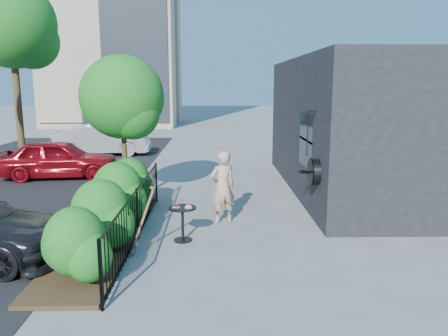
{
  "coord_description": "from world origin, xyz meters",
  "views": [
    {
      "loc": [
        0.14,
        -8.84,
        3.21
      ],
      "look_at": [
        0.35,
        1.7,
        1.2
      ],
      "focal_mm": 35.0,
      "sensor_mm": 36.0,
      "label": 1
    }
  ],
  "objects_px": {
    "woman": "(223,187)",
    "car_silver": "(102,140)",
    "shovel": "(142,225)",
    "car_red": "(59,159)",
    "street_tree_far": "(13,30)",
    "patio_tree": "(125,102)",
    "cafe_table": "(183,218)"
  },
  "relations": [
    {
      "from": "cafe_table",
      "to": "patio_tree",
      "type": "bearing_deg",
      "value": 120.36
    },
    {
      "from": "woman",
      "to": "car_red",
      "type": "relative_size",
      "value": 0.43
    },
    {
      "from": "cafe_table",
      "to": "shovel",
      "type": "relative_size",
      "value": 0.56
    },
    {
      "from": "patio_tree",
      "to": "street_tree_far",
      "type": "height_order",
      "value": "street_tree_far"
    },
    {
      "from": "cafe_table",
      "to": "car_red",
      "type": "bearing_deg",
      "value": 126.84
    },
    {
      "from": "woman",
      "to": "shovel",
      "type": "bearing_deg",
      "value": 29.68
    },
    {
      "from": "street_tree_far",
      "to": "shovel",
      "type": "height_order",
      "value": "street_tree_far"
    },
    {
      "from": "patio_tree",
      "to": "car_red",
      "type": "relative_size",
      "value": 0.99
    },
    {
      "from": "woman",
      "to": "shovel",
      "type": "relative_size",
      "value": 1.24
    },
    {
      "from": "shovel",
      "to": "car_silver",
      "type": "xyz_separation_m",
      "value": [
        -3.83,
        12.25,
        0.11
      ]
    },
    {
      "from": "patio_tree",
      "to": "car_silver",
      "type": "relative_size",
      "value": 0.91
    },
    {
      "from": "patio_tree",
      "to": "cafe_table",
      "type": "relative_size",
      "value": 5.08
    },
    {
      "from": "shovel",
      "to": "car_silver",
      "type": "distance_m",
      "value": 12.84
    },
    {
      "from": "patio_tree",
      "to": "car_red",
      "type": "height_order",
      "value": "patio_tree"
    },
    {
      "from": "cafe_table",
      "to": "woman",
      "type": "distance_m",
      "value": 1.54
    },
    {
      "from": "patio_tree",
      "to": "woman",
      "type": "bearing_deg",
      "value": -32.98
    },
    {
      "from": "car_red",
      "to": "street_tree_far",
      "type": "bearing_deg",
      "value": 24.45
    },
    {
      "from": "street_tree_far",
      "to": "woman",
      "type": "relative_size",
      "value": 4.82
    },
    {
      "from": "shovel",
      "to": "car_silver",
      "type": "bearing_deg",
      "value": 107.37
    },
    {
      "from": "woman",
      "to": "car_silver",
      "type": "distance_m",
      "value": 11.56
    },
    {
      "from": "street_tree_far",
      "to": "car_red",
      "type": "xyz_separation_m",
      "value": [
        4.61,
        -7.71,
        -5.24
      ]
    },
    {
      "from": "street_tree_far",
      "to": "woman",
      "type": "distance_m",
      "value": 17.19
    },
    {
      "from": "shovel",
      "to": "cafe_table",
      "type": "bearing_deg",
      "value": 47.87
    },
    {
      "from": "shovel",
      "to": "woman",
      "type": "bearing_deg",
      "value": 52.39
    },
    {
      "from": "cafe_table",
      "to": "shovel",
      "type": "xyz_separation_m",
      "value": [
        -0.71,
        -0.79,
        0.11
      ]
    },
    {
      "from": "car_red",
      "to": "car_silver",
      "type": "relative_size",
      "value": 0.92
    },
    {
      "from": "shovel",
      "to": "car_red",
      "type": "relative_size",
      "value": 0.35
    },
    {
      "from": "shovel",
      "to": "car_red",
      "type": "height_order",
      "value": "same"
    },
    {
      "from": "street_tree_far",
      "to": "cafe_table",
      "type": "xyz_separation_m",
      "value": [
        9.39,
        -14.09,
        -5.41
      ]
    },
    {
      "from": "shovel",
      "to": "car_red",
      "type": "bearing_deg",
      "value": 119.58
    },
    {
      "from": "woman",
      "to": "car_silver",
      "type": "bearing_deg",
      "value": -84.9
    },
    {
      "from": "cafe_table",
      "to": "shovel",
      "type": "height_order",
      "value": "shovel"
    }
  ]
}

